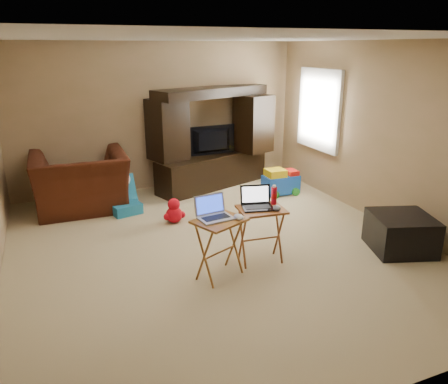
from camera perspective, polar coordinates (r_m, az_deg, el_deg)
name	(u,v)px	position (r m, az deg, el deg)	size (l,w,h in m)	color
floor	(218,247)	(5.57, -0.80, -7.22)	(5.50, 5.50, 0.00)	#C9BB8B
ceiling	(217,38)	(5.01, -0.93, 19.46)	(5.50, 5.50, 0.00)	silver
wall_back	(158,117)	(7.72, -8.57, 9.64)	(5.00, 5.00, 0.00)	tan
wall_front	(381,244)	(2.91, 19.85, -6.37)	(5.00, 5.00, 0.00)	tan
wall_right	(385,135)	(6.48, 20.28, 7.01)	(5.50, 5.50, 0.00)	tan
window_pane	(320,110)	(7.64, 12.42, 10.46)	(1.20, 1.20, 0.00)	white
window_frame	(319,110)	(7.63, 12.29, 10.46)	(0.06, 1.14, 1.34)	white
entertainment_center	(212,138)	(7.71, -1.55, 7.00)	(2.15, 0.54, 1.76)	black
television	(213,141)	(7.67, -1.43, 6.68)	(0.89, 0.12, 0.51)	black
recliner	(81,182)	(7.00, -18.22, 1.22)	(1.37, 1.20, 0.89)	#471E0F
child_rocker	(124,195)	(6.75, -12.91, -0.43)	(0.42, 0.48, 0.56)	#1B6E97
plush_toy	(174,210)	(6.29, -6.54, -2.41)	(0.33, 0.28, 0.37)	red
push_toy	(281,181)	(7.50, 7.43, 1.42)	(0.62, 0.44, 0.46)	blue
ottoman	(401,233)	(5.84, 22.09, -4.96)	(0.70, 0.70, 0.45)	black
tray_table_left	(220,248)	(4.76, -0.57, -7.39)	(0.52, 0.41, 0.67)	#AA6729
tray_table_right	(261,235)	(5.10, 4.83, -5.66)	(0.51, 0.41, 0.66)	#965424
laptop_left	(216,209)	(4.60, -1.07, -2.17)	(0.35, 0.29, 0.24)	#A2A2A6
laptop_right	(258,198)	(4.94, 4.45, -0.85)	(0.35, 0.29, 0.24)	black
mouse_left	(239,217)	(4.63, 1.93, -3.27)	(0.09, 0.14, 0.06)	silver
mouse_right	(277,208)	(4.93, 6.92, -2.11)	(0.09, 0.14, 0.06)	#404145
water_bottle	(274,196)	(5.10, 6.54, -0.48)	(0.07, 0.07, 0.20)	red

